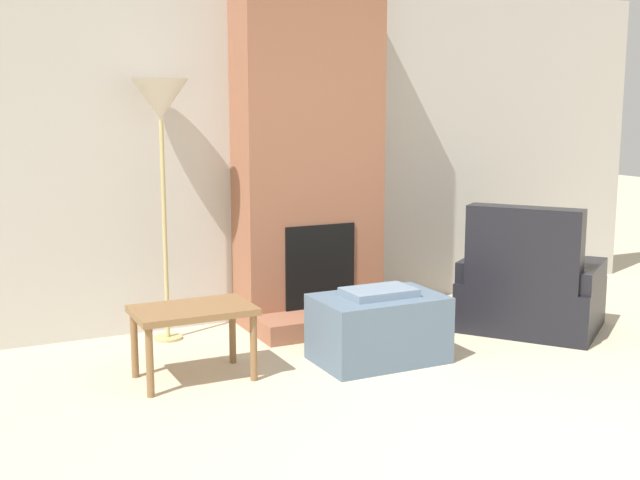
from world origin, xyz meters
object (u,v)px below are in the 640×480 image
armchair (529,294)px  side_table (193,317)px  floor_lamp_left (161,108)px  ottoman (379,327)px

armchair → side_table: (-2.54, 0.06, 0.11)m
armchair → floor_lamp_left: 2.96m
armchair → side_table: armchair is taller
ottoman → side_table: bearing=171.0°
ottoman → side_table: (-1.19, 0.19, 0.16)m
ottoman → armchair: size_ratio=0.66×
side_table → floor_lamp_left: bearing=84.8°
side_table → floor_lamp_left: 1.53m
armchair → floor_lamp_left: size_ratio=0.68×
ottoman → floor_lamp_left: bearing=135.7°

